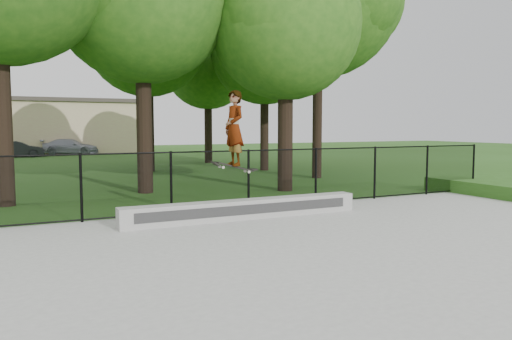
# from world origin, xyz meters

# --- Properties ---
(ground) EXTENTS (100.00, 100.00, 0.00)m
(ground) POSITION_xyz_m (0.00, 0.00, 0.00)
(ground) COLOR #2A5417
(ground) RESTS_ON ground
(concrete_slab) EXTENTS (14.00, 12.00, 0.06)m
(concrete_slab) POSITION_xyz_m (0.00, 0.00, 0.03)
(concrete_slab) COLOR #9B9B96
(concrete_slab) RESTS_ON ground
(grind_ledge) EXTENTS (5.63, 0.40, 0.43)m
(grind_ledge) POSITION_xyz_m (-0.65, 4.70, 0.28)
(grind_ledge) COLOR #B0AFAA
(grind_ledge) RESTS_ON concrete_slab
(car_b) EXTENTS (3.08, 1.32, 1.10)m
(car_b) POSITION_xyz_m (-4.94, 32.54, 0.55)
(car_b) COLOR black
(car_b) RESTS_ON ground
(car_c) EXTENTS (4.06, 2.91, 1.17)m
(car_c) POSITION_xyz_m (-1.34, 34.61, 0.59)
(car_c) COLOR gray
(car_c) RESTS_ON ground
(skater_airborne) EXTENTS (0.82, 0.62, 1.79)m
(skater_airborne) POSITION_xyz_m (-1.04, 4.41, 2.06)
(skater_airborne) COLOR black
(skater_airborne) RESTS_ON ground
(chainlink_fence) EXTENTS (16.06, 0.06, 1.50)m
(chainlink_fence) POSITION_xyz_m (0.00, 5.90, 0.81)
(chainlink_fence) COLOR black
(chainlink_fence) RESTS_ON concrete_slab
(tree_row) EXTENTS (20.89, 18.10, 10.71)m
(tree_row) POSITION_xyz_m (0.13, 13.68, 6.47)
(tree_row) COLOR black
(tree_row) RESTS_ON ground
(distant_building) EXTENTS (12.40, 6.40, 4.30)m
(distant_building) POSITION_xyz_m (-2.00, 38.00, 2.16)
(distant_building) COLOR #C4B789
(distant_building) RESTS_ON ground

